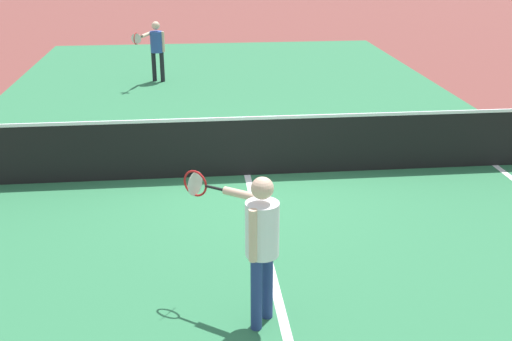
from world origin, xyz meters
TOP-DOWN VIEW (x-y plane):
  - ground_plane at (0.00, 0.00)m, footprint 60.00×60.00m
  - court_surface_inbounds at (0.00, 0.00)m, footprint 10.62×24.40m
  - line_center_service at (0.00, -3.20)m, footprint 0.10×6.40m
  - net at (0.00, 0.00)m, footprint 10.13×0.09m
  - player_near at (-0.24, -3.90)m, footprint 0.89×0.93m
  - player_far at (-1.68, 6.65)m, footprint 0.75×1.05m

SIDE VIEW (x-z plane):
  - ground_plane at x=0.00m, z-range 0.00..0.00m
  - court_surface_inbounds at x=0.00m, z-range 0.00..0.00m
  - line_center_service at x=0.00m, z-range 0.00..0.01m
  - net at x=0.00m, z-range -0.04..1.03m
  - player_far at x=-1.68m, z-range 0.17..1.68m
  - player_near at x=-0.24m, z-range 0.18..1.73m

